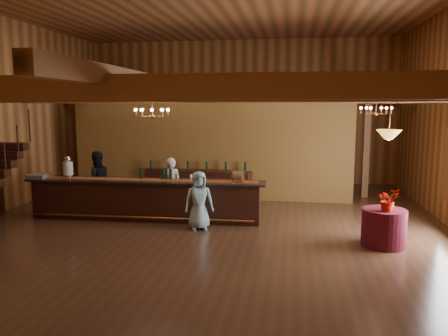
# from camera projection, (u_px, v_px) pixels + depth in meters

# --- Properties ---
(floor) EXTENTS (14.00, 14.00, 0.00)m
(floor) POSITION_uv_depth(u_px,v_px,m) (203.00, 229.00, 10.71)
(floor) COLOR #4C2E1E
(floor) RESTS_ON ground
(wall_back) EXTENTS (12.00, 0.10, 5.50)m
(wall_back) POSITION_uv_depth(u_px,v_px,m) (239.00, 112.00, 17.17)
(wall_back) COLOR #B8713A
(wall_back) RESTS_ON floor
(wall_front) EXTENTS (12.00, 0.10, 5.50)m
(wall_front) POSITION_uv_depth(u_px,v_px,m) (24.00, 137.00, 3.48)
(wall_front) COLOR #B8713A
(wall_front) RESTS_ON floor
(beam_grid) EXTENTS (11.90, 13.90, 0.39)m
(beam_grid) POSITION_uv_depth(u_px,v_px,m) (207.00, 96.00, 10.75)
(beam_grid) COLOR brown
(beam_grid) RESTS_ON wall_left
(support_posts) EXTENTS (9.20, 10.20, 3.20)m
(support_posts) POSITION_uv_depth(u_px,v_px,m) (198.00, 167.00, 10.00)
(support_posts) COLOR brown
(support_posts) RESTS_ON floor
(partition_wall) EXTENTS (9.00, 0.18, 3.10)m
(partition_wall) POSITION_uv_depth(u_px,v_px,m) (210.00, 151.00, 13.99)
(partition_wall) COLOR brown
(partition_wall) RESTS_ON floor
(backroom_boxes) EXTENTS (4.10, 0.60, 1.10)m
(backroom_boxes) POSITION_uv_depth(u_px,v_px,m) (225.00, 173.00, 16.06)
(backroom_boxes) COLOR #321810
(backroom_boxes) RESTS_ON floor
(tasting_bar) EXTENTS (6.37, 0.95, 1.07)m
(tasting_bar) POSITION_uv_depth(u_px,v_px,m) (145.00, 199.00, 11.53)
(tasting_bar) COLOR #321810
(tasting_bar) RESTS_ON floor
(beverage_dispenser) EXTENTS (0.26, 0.26, 0.60)m
(beverage_dispenser) POSITION_uv_depth(u_px,v_px,m) (68.00, 167.00, 11.76)
(beverage_dispenser) COLOR silver
(beverage_dispenser) RESTS_ON tasting_bar
(glass_rack_tray) EXTENTS (0.50, 0.50, 0.10)m
(glass_rack_tray) POSITION_uv_depth(u_px,v_px,m) (39.00, 176.00, 11.80)
(glass_rack_tray) COLOR gray
(glass_rack_tray) RESTS_ON tasting_bar
(raffle_drum) EXTENTS (0.34, 0.24, 0.30)m
(raffle_drum) POSITION_uv_depth(u_px,v_px,m) (238.00, 176.00, 11.06)
(raffle_drum) COLOR brown
(raffle_drum) RESTS_ON tasting_bar
(bar_bottle_0) EXTENTS (0.07, 0.07, 0.30)m
(bar_bottle_0) POSITION_uv_depth(u_px,v_px,m) (141.00, 173.00, 11.58)
(bar_bottle_0) COLOR black
(bar_bottle_0) RESTS_ON tasting_bar
(bar_bottle_1) EXTENTS (0.07, 0.07, 0.30)m
(bar_bottle_1) POSITION_uv_depth(u_px,v_px,m) (163.00, 174.00, 11.50)
(bar_bottle_1) COLOR black
(bar_bottle_1) RESTS_ON tasting_bar
(bar_bottle_2) EXTENTS (0.07, 0.07, 0.30)m
(bar_bottle_2) POSITION_uv_depth(u_px,v_px,m) (166.00, 174.00, 11.49)
(bar_bottle_2) COLOR black
(bar_bottle_2) RESTS_ON tasting_bar
(bar_bottle_3) EXTENTS (0.07, 0.07, 0.30)m
(bar_bottle_3) POSITION_uv_depth(u_px,v_px,m) (171.00, 174.00, 11.47)
(bar_bottle_3) COLOR black
(bar_bottle_3) RESTS_ON tasting_bar
(backbar_shelf) EXTENTS (3.49, 1.05, 0.97)m
(backbar_shelf) POSITION_uv_depth(u_px,v_px,m) (198.00, 185.00, 13.89)
(backbar_shelf) COLOR #321810
(backbar_shelf) RESTS_ON floor
(round_table) EXTENTS (0.93, 0.93, 0.80)m
(round_table) POSITION_uv_depth(u_px,v_px,m) (384.00, 228.00, 9.34)
(round_table) COLOR maroon
(round_table) RESTS_ON floor
(chandelier_left) EXTENTS (0.80, 0.80, 0.51)m
(chandelier_left) POSITION_uv_depth(u_px,v_px,m) (152.00, 112.00, 9.91)
(chandelier_left) COLOR #B96F39
(chandelier_left) RESTS_ON beam_grid
(chandelier_right) EXTENTS (0.80, 0.80, 0.48)m
(chandelier_right) POSITION_uv_depth(u_px,v_px,m) (376.00, 110.00, 11.27)
(chandelier_right) COLOR #B96F39
(chandelier_right) RESTS_ON beam_grid
(pendant_lamp) EXTENTS (0.52, 0.52, 0.90)m
(pendant_lamp) POSITION_uv_depth(u_px,v_px,m) (389.00, 134.00, 9.06)
(pendant_lamp) COLOR #B96F39
(pendant_lamp) RESTS_ON beam_grid
(bartender) EXTENTS (0.62, 0.45, 1.56)m
(bartender) POSITION_uv_depth(u_px,v_px,m) (171.00, 185.00, 12.22)
(bartender) COLOR white
(bartender) RESTS_ON floor
(staff_second) EXTENTS (1.05, 1.02, 1.71)m
(staff_second) POSITION_uv_depth(u_px,v_px,m) (97.00, 181.00, 12.53)
(staff_second) COLOR black
(staff_second) RESTS_ON floor
(guest) EXTENTS (0.80, 0.65, 1.43)m
(guest) POSITION_uv_depth(u_px,v_px,m) (199.00, 200.00, 10.58)
(guest) COLOR #8FBCCA
(guest) RESTS_ON floor
(floor_plant) EXTENTS (0.69, 0.58, 1.17)m
(floor_plant) POSITION_uv_depth(u_px,v_px,m) (278.00, 181.00, 14.11)
(floor_plant) COLOR #346B25
(floor_plant) RESTS_ON floor
(table_flowers) EXTENTS (0.54, 0.50, 0.48)m
(table_flowers) POSITION_uv_depth(u_px,v_px,m) (388.00, 200.00, 9.11)
(table_flowers) COLOR #BA1604
(table_flowers) RESTS_ON round_table
(table_vase) EXTENTS (0.17, 0.17, 0.28)m
(table_vase) POSITION_uv_depth(u_px,v_px,m) (390.00, 202.00, 9.35)
(table_vase) COLOR #B96F39
(table_vase) RESTS_ON round_table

